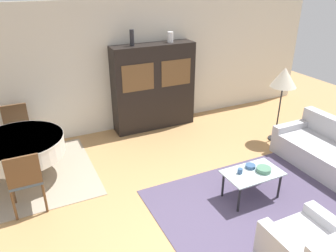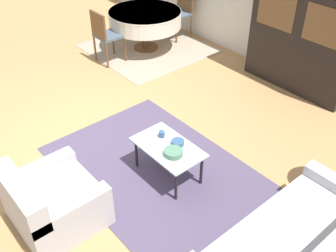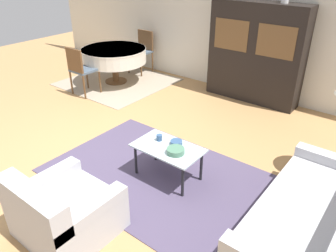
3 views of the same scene
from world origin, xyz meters
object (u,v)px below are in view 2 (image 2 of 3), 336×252
at_px(display_cabinet, 304,35).
at_px(bowl_small, 178,142).
at_px(coffee_table, 168,150).
at_px(dining_chair_near, 105,33).
at_px(armchair, 52,203).
at_px(dining_table, 145,19).
at_px(cup, 162,134).
at_px(dining_chair_far, 181,10).
at_px(bowl, 173,153).

xyz_separation_m(display_cabinet, bowl_small, (0.33, -2.90, -0.44)).
distance_m(coffee_table, dining_chair_near, 3.26).
bearing_deg(armchair, dining_table, 129.42).
bearing_deg(display_cabinet, cup, -88.12).
bearing_deg(coffee_table, dining_chair_far, 136.21).
bearing_deg(dining_table, armchair, -50.58).
xyz_separation_m(coffee_table, cup, (-0.19, 0.06, 0.09)).
bearing_deg(bowl, armchair, -106.32).
xyz_separation_m(dining_chair_far, bowl_small, (3.10, -2.82, -0.09)).
distance_m(dining_table, dining_chair_far, 0.91).
distance_m(dining_table, bowl, 3.83).
relative_size(armchair, dining_table, 0.65).
xyz_separation_m(coffee_table, dining_table, (-3.06, 2.02, 0.21)).
height_order(cup, bowl_small, cup).
height_order(display_cabinet, cup, display_cabinet).
distance_m(armchair, dining_chair_near, 3.79).
bearing_deg(dining_chair_far, bowl, 137.13).
distance_m(coffee_table, display_cabinet, 3.07).
bearing_deg(bowl, bowl_small, 124.16).
xyz_separation_m(bowl, bowl_small, (-0.11, 0.17, -0.01)).
bearing_deg(bowl, cup, 161.77).
bearing_deg(display_cabinet, coffee_table, -84.55).
height_order(coffee_table, dining_chair_far, dining_chair_far).
relative_size(dining_chair_far, bowl_small, 6.33).
bearing_deg(dining_chair_near, display_cabinet, 34.41).
height_order(dining_table, dining_chair_far, dining_chair_far).
height_order(coffee_table, dining_chair_near, dining_chair_near).
xyz_separation_m(coffee_table, dining_chair_far, (-3.06, 2.93, 0.17)).
xyz_separation_m(armchair, display_cabinet, (-0.05, 4.42, 0.64)).
relative_size(armchair, dining_chair_far, 0.94).
xyz_separation_m(display_cabinet, bowl, (0.44, -3.07, -0.43)).
bearing_deg(bowl, dining_chair_far, 137.13).
xyz_separation_m(armchair, dining_chair_near, (-2.82, 2.52, 0.29)).
distance_m(display_cabinet, bowl_small, 2.95).
distance_m(armchair, coffee_table, 1.43).
distance_m(armchair, bowl, 1.43).
height_order(display_cabinet, dining_chair_near, display_cabinet).
xyz_separation_m(dining_chair_near, cup, (2.87, -1.05, -0.07)).
bearing_deg(armchair, dining_chair_near, 138.20).
bearing_deg(cup, bowl_small, 12.50).
bearing_deg(dining_table, bowl_small, -31.61).
distance_m(armchair, dining_table, 4.45).
bearing_deg(display_cabinet, bowl, -81.77).
height_order(display_cabinet, bowl_small, display_cabinet).
relative_size(display_cabinet, dining_chair_near, 1.91).
bearing_deg(dining_table, dining_chair_near, -90.00).
distance_m(coffee_table, bowl_small, 0.15).
distance_m(bowl, bowl_small, 0.20).
xyz_separation_m(coffee_table, bowl_small, (0.04, 0.11, 0.08)).
distance_m(dining_chair_near, bowl_small, 3.26).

